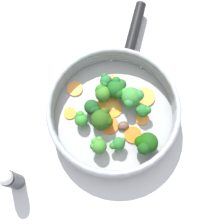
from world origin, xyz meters
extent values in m
plane|color=#B6B7BE|center=(0.00, 0.00, 0.00)|extent=(4.00, 4.00, 0.00)
cylinder|color=#939699|center=(0.00, 0.00, 0.01)|extent=(0.29, 0.29, 0.02)
torus|color=gray|center=(0.00, 0.00, 0.02)|extent=(0.30, 0.30, 0.01)
torus|color=gray|center=(0.00, 0.00, 0.04)|extent=(0.30, 0.30, 0.01)
torus|color=gray|center=(0.00, 0.00, 0.05)|extent=(0.30, 0.30, 0.01)
torus|color=gray|center=(0.00, 0.00, 0.06)|extent=(0.30, 0.30, 0.01)
cylinder|color=black|center=(0.22, -0.05, 0.03)|extent=(0.16, 0.06, 0.03)
sphere|color=#8F979D|center=(0.12, -0.07, 0.02)|extent=(0.01, 0.01, 0.01)
sphere|color=#959494|center=(0.14, 0.01, 0.02)|extent=(0.01, 0.01, 0.01)
cylinder|color=orange|center=(-0.05, -0.05, 0.02)|extent=(0.05, 0.05, 0.00)
cylinder|color=#F9933E|center=(0.06, 0.09, 0.02)|extent=(0.04, 0.04, 0.00)
cylinder|color=orange|center=(0.00, 0.10, 0.02)|extent=(0.04, 0.04, 0.00)
cylinder|color=orange|center=(0.01, 0.00, 0.02)|extent=(0.05, 0.05, 0.00)
cylinder|color=orange|center=(0.04, -0.07, 0.02)|extent=(0.07, 0.07, 0.01)
cylinder|color=orange|center=(0.01, 0.04, 0.02)|extent=(0.05, 0.05, 0.01)
cylinder|color=orange|center=(-0.03, 0.01, 0.02)|extent=(0.06, 0.06, 0.00)
cylinder|color=orange|center=(0.08, 0.00, 0.02)|extent=(0.05, 0.05, 0.00)
cylinder|color=orange|center=(-0.01, -0.07, 0.02)|extent=(0.04, 0.04, 0.00)
cylinder|color=#ED9D3C|center=(0.03, 0.01, 0.02)|extent=(0.05, 0.05, 0.00)
cylinder|color=#77975D|center=(0.03, -0.04, 0.03)|extent=(0.01, 0.01, 0.02)
sphere|color=#358333|center=(0.03, -0.04, 0.05)|extent=(0.05, 0.05, 0.05)
sphere|color=#378B2C|center=(0.04, -0.03, 0.05)|extent=(0.02, 0.02, 0.02)
sphere|color=#307B39|center=(0.02, -0.03, 0.06)|extent=(0.02, 0.02, 0.02)
sphere|color=#2E7F38|center=(0.03, -0.06, 0.05)|extent=(0.03, 0.03, 0.03)
cylinder|color=#73A54E|center=(-0.08, -0.01, 0.03)|extent=(0.01, 0.01, 0.02)
sphere|color=#25682A|center=(-0.08, -0.01, 0.04)|extent=(0.03, 0.03, 0.03)
sphere|color=#296F33|center=(-0.07, -0.02, 0.05)|extent=(0.01, 0.01, 0.01)
sphere|color=#286F22|center=(-0.08, 0.00, 0.04)|extent=(0.02, 0.02, 0.02)
cylinder|color=#74964D|center=(-0.02, 0.03, 0.02)|extent=(0.01, 0.01, 0.01)
sphere|color=#244E13|center=(-0.02, 0.03, 0.04)|extent=(0.05, 0.05, 0.05)
sphere|color=#1E480A|center=(-0.03, 0.01, 0.05)|extent=(0.02, 0.02, 0.02)
sphere|color=#294911|center=(-0.01, 0.02, 0.05)|extent=(0.02, 0.02, 0.02)
cylinder|color=#87A35E|center=(-0.07, -0.08, 0.03)|extent=(0.02, 0.02, 0.02)
sphere|color=#14470F|center=(-0.07, -0.08, 0.05)|extent=(0.05, 0.05, 0.05)
sphere|color=#154514|center=(-0.09, -0.07, 0.06)|extent=(0.03, 0.03, 0.03)
sphere|color=#104705|center=(-0.07, -0.06, 0.05)|extent=(0.03, 0.03, 0.03)
cylinder|color=#6F964E|center=(-0.02, 0.07, 0.02)|extent=(0.01, 0.01, 0.01)
sphere|color=#30862E|center=(-0.02, 0.07, 0.04)|extent=(0.03, 0.03, 0.03)
sphere|color=#2C8928|center=(-0.01, 0.07, 0.05)|extent=(0.02, 0.02, 0.02)
sphere|color=#297F26|center=(-0.01, 0.08, 0.04)|extent=(0.01, 0.01, 0.01)
cylinder|color=olive|center=(0.00, -0.07, 0.03)|extent=(0.02, 0.02, 0.02)
sphere|color=#216A27|center=(0.00, -0.07, 0.05)|extent=(0.03, 0.03, 0.03)
sphere|color=#206E2E|center=(0.00, -0.06, 0.05)|extent=(0.01, 0.01, 0.01)
sphere|color=#22622C|center=(-0.01, -0.07, 0.05)|extent=(0.01, 0.01, 0.01)
sphere|color=#26742A|center=(0.00, -0.08, 0.05)|extent=(0.02, 0.02, 0.02)
cylinder|color=#80A56E|center=(0.04, 0.02, 0.02)|extent=(0.02, 0.02, 0.02)
sphere|color=#367423|center=(0.04, 0.02, 0.04)|extent=(0.04, 0.04, 0.04)
sphere|color=#2D6B1B|center=(0.05, 0.03, 0.05)|extent=(0.02, 0.02, 0.02)
sphere|color=#2C7122|center=(0.05, 0.03, 0.05)|extent=(0.02, 0.02, 0.02)
cylinder|color=#6E985B|center=(0.07, 0.02, 0.02)|extent=(0.01, 0.01, 0.02)
sphere|color=#256A32|center=(0.07, 0.02, 0.04)|extent=(0.03, 0.03, 0.03)
sphere|color=#20662A|center=(0.08, 0.02, 0.05)|extent=(0.01, 0.01, 0.01)
sphere|color=#257130|center=(0.06, 0.02, 0.04)|extent=(0.02, 0.02, 0.02)
sphere|color=#1F6532|center=(0.07, 0.02, 0.05)|extent=(0.01, 0.01, 0.01)
cylinder|color=#6C9248|center=(0.05, -0.01, 0.03)|extent=(0.01, 0.01, 0.02)
sphere|color=#1A5A1C|center=(0.05, -0.01, 0.05)|extent=(0.04, 0.04, 0.04)
sphere|color=#235523|center=(0.06, -0.02, 0.05)|extent=(0.02, 0.02, 0.02)
sphere|color=#175217|center=(0.04, -0.01, 0.05)|extent=(0.03, 0.03, 0.03)
sphere|color=#156023|center=(0.07, -0.01, 0.06)|extent=(0.02, 0.02, 0.02)
cylinder|color=#709551|center=(0.01, 0.05, 0.02)|extent=(0.02, 0.02, 0.01)
sphere|color=#17481B|center=(0.01, 0.05, 0.04)|extent=(0.03, 0.03, 0.03)
sphere|color=#1B3F25|center=(0.00, 0.05, 0.05)|extent=(0.02, 0.02, 0.02)
sphere|color=#0E4119|center=(0.00, 0.04, 0.05)|extent=(0.02, 0.02, 0.02)
cylinder|color=#6D8F53|center=(-0.08, 0.03, 0.03)|extent=(0.01, 0.01, 0.02)
sphere|color=#377828|center=(-0.08, 0.03, 0.05)|extent=(0.03, 0.03, 0.03)
sphere|color=#3B7C2F|center=(-0.07, 0.03, 0.05)|extent=(0.02, 0.02, 0.02)
sphere|color=#307F25|center=(-0.08, 0.04, 0.05)|extent=(0.02, 0.02, 0.02)
sphere|color=#348226|center=(-0.08, 0.04, 0.05)|extent=(0.02, 0.02, 0.02)
ellipsoid|color=brown|center=(-0.03, -0.02, 0.02)|extent=(0.02, 0.03, 0.01)
cylinder|color=#333338|center=(-0.16, 0.21, 0.04)|extent=(0.03, 0.03, 0.08)
sphere|color=silver|center=(-0.16, 0.21, 0.08)|extent=(0.03, 0.03, 0.03)
camera|label=1|loc=(-0.22, 0.00, 0.71)|focal=50.00mm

